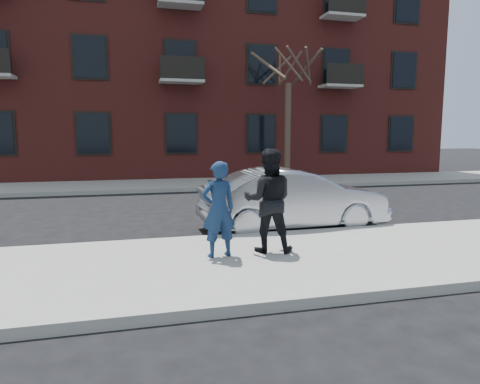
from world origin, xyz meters
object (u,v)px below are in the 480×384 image
object	(u,v)px
silver_sedan	(293,199)
man_hoodie	(218,209)
man_peacoat	(268,200)
street_tree	(289,55)

from	to	relation	value
silver_sedan	man_hoodie	xyz separation A→B (m)	(-2.18, -2.25, 0.24)
silver_sedan	man_peacoat	size ratio (longest dim) A/B	2.39
silver_sedan	man_peacoat	world-z (taller)	man_peacoat
man_hoodie	man_peacoat	size ratio (longest dim) A/B	0.89
street_tree	silver_sedan	world-z (taller)	street_tree
silver_sedan	man_hoodie	bearing A→B (deg)	134.19
silver_sedan	street_tree	bearing A→B (deg)	-21.42
street_tree	man_hoodie	bearing A→B (deg)	-115.82
man_peacoat	silver_sedan	bearing A→B (deg)	-104.50
street_tree	silver_sedan	distance (m)	10.41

